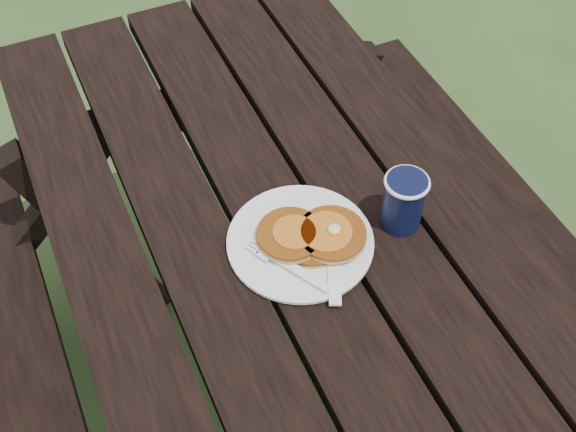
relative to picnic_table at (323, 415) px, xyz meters
name	(u,v)px	position (x,y,z in m)	size (l,w,h in m)	color
picnic_table	(323,415)	(0.00, 0.00, 0.00)	(1.36, 1.80, 0.75)	black
plate	(300,242)	(0.01, 0.15, 0.39)	(0.24, 0.24, 0.01)	white
pancake_stack	(312,235)	(0.03, 0.14, 0.41)	(0.18, 0.14, 0.04)	#87440F
knife	(333,259)	(0.04, 0.09, 0.39)	(0.02, 0.18, 0.01)	white
fork	(301,272)	(-0.02, 0.08, 0.40)	(0.03, 0.16, 0.01)	white
coffee_cup	(404,199)	(0.19, 0.12, 0.44)	(0.08, 0.08, 0.11)	black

